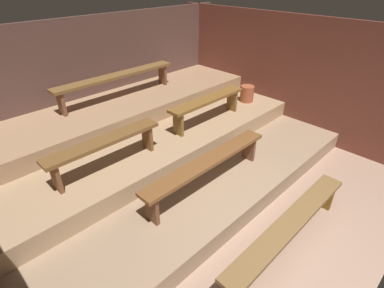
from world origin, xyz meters
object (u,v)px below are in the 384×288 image
object	(u,v)px
bench_floor_center	(289,226)
bench_upper_center	(117,78)
bench_middle_right	(208,103)
bench_lower_center	(208,164)
pail_middle	(247,94)
bench_middle_left	(105,145)

from	to	relation	value
bench_floor_center	bench_upper_center	xyz separation A→B (m)	(0.18, 3.65, 0.83)
bench_floor_center	bench_upper_center	size ratio (longest dim) A/B	0.97
bench_middle_right	bench_lower_center	bearing A→B (deg)	-137.05
bench_floor_center	pail_middle	bearing A→B (deg)	45.20
bench_floor_center	bench_middle_left	bearing A→B (deg)	113.45
bench_lower_center	bench_middle_left	size ratio (longest dim) A/B	1.34
bench_middle_left	bench_middle_right	distance (m)	1.98
bench_middle_right	bench_upper_center	size ratio (longest dim) A/B	0.69
pail_middle	bench_floor_center	bearing A→B (deg)	-134.80
bench_middle_left	bench_upper_center	size ratio (longest dim) A/B	0.69
bench_lower_center	bench_middle_right	size ratio (longest dim) A/B	1.34
bench_floor_center	bench_middle_right	world-z (taller)	bench_middle_right
bench_lower_center	pail_middle	distance (m)	2.54
bench_upper_center	pail_middle	xyz separation A→B (m)	(2.08, -1.37, -0.48)
bench_lower_center	bench_upper_center	size ratio (longest dim) A/B	0.92
bench_lower_center	bench_upper_center	xyz separation A→B (m)	(0.22, 2.42, 0.56)
bench_middle_left	bench_upper_center	distance (m)	1.86
bench_lower_center	bench_middle_right	distance (m)	1.47
bench_middle_right	bench_upper_center	world-z (taller)	bench_upper_center
bench_middle_right	pail_middle	distance (m)	1.26
bench_middle_right	pail_middle	size ratio (longest dim) A/B	5.09
bench_floor_center	pail_middle	size ratio (longest dim) A/B	7.21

